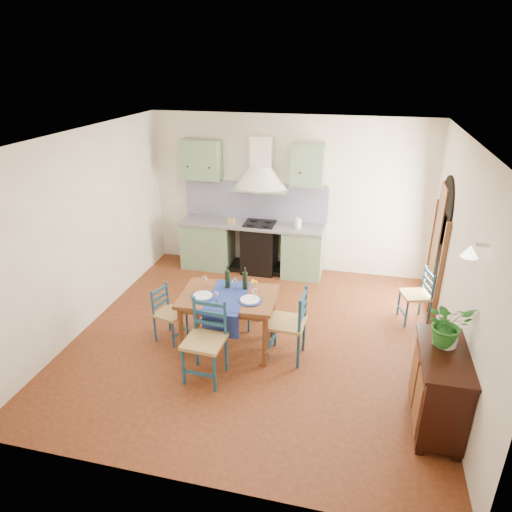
# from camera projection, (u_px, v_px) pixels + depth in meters

# --- Properties ---
(floor) EXTENTS (5.00, 5.00, 0.00)m
(floor) POSITION_uv_depth(u_px,v_px,m) (256.00, 337.00, 6.51)
(floor) COLOR #421F0E
(floor) RESTS_ON ground
(back_wall) EXTENTS (5.00, 0.96, 2.80)m
(back_wall) POSITION_uv_depth(u_px,v_px,m) (260.00, 215.00, 8.22)
(back_wall) COLOR silver
(back_wall) RESTS_ON ground
(right_wall) EXTENTS (0.26, 5.00, 2.80)m
(right_wall) POSITION_uv_depth(u_px,v_px,m) (455.00, 261.00, 5.68)
(right_wall) COLOR silver
(right_wall) RESTS_ON ground
(left_wall) EXTENTS (0.04, 5.00, 2.80)m
(left_wall) POSITION_uv_depth(u_px,v_px,m) (85.00, 231.00, 6.48)
(left_wall) COLOR silver
(left_wall) RESTS_ON ground
(ceiling) EXTENTS (5.00, 5.00, 0.01)m
(ceiling) POSITION_uv_depth(u_px,v_px,m) (256.00, 137.00, 5.38)
(ceiling) COLOR white
(ceiling) RESTS_ON back_wall
(dining_table) EXTENTS (1.30, 0.99, 1.12)m
(dining_table) POSITION_uv_depth(u_px,v_px,m) (228.00, 301.00, 6.03)
(dining_table) COLOR brown
(dining_table) RESTS_ON ground
(chair_near) EXTENTS (0.50, 0.50, 1.01)m
(chair_near) POSITION_uv_depth(u_px,v_px,m) (205.00, 341.00, 5.53)
(chair_near) COLOR navy
(chair_near) RESTS_ON ground
(chair_far) EXTENTS (0.45, 0.45, 0.80)m
(chair_far) POSITION_uv_depth(u_px,v_px,m) (243.00, 301.00, 6.65)
(chair_far) COLOR navy
(chair_far) RESTS_ON ground
(chair_left) EXTENTS (0.45, 0.45, 0.79)m
(chair_left) POSITION_uv_depth(u_px,v_px,m) (169.00, 313.00, 6.33)
(chair_left) COLOR navy
(chair_left) RESTS_ON ground
(chair_right) EXTENTS (0.48, 0.48, 0.99)m
(chair_right) POSITION_uv_depth(u_px,v_px,m) (289.00, 324.00, 5.89)
(chair_right) COLOR navy
(chair_right) RESTS_ON ground
(chair_spare) EXTENTS (0.48, 0.48, 0.84)m
(chair_spare) POSITION_uv_depth(u_px,v_px,m) (417.00, 295.00, 6.76)
(chair_spare) COLOR navy
(chair_spare) RESTS_ON ground
(sideboard) EXTENTS (0.50, 1.05, 0.94)m
(sideboard) POSITION_uv_depth(u_px,v_px,m) (439.00, 387.00, 4.77)
(sideboard) COLOR black
(sideboard) RESTS_ON ground
(potted_plant) EXTENTS (0.55, 0.52, 0.49)m
(potted_plant) POSITION_uv_depth(u_px,v_px,m) (448.00, 324.00, 4.65)
(potted_plant) COLOR #246D24
(potted_plant) RESTS_ON sideboard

